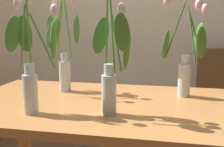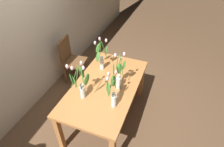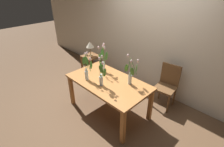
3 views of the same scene
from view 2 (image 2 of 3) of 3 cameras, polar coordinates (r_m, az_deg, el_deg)
ground_plane at (r=3.29m, az=-1.64°, el=-13.10°), size 18.00×18.00×0.00m
room_wall_rear at (r=3.16m, az=-26.83°, el=11.39°), size 9.00×0.10×2.70m
dining_table at (r=2.81m, az=-1.87°, el=-4.87°), size 1.60×0.90×0.74m
tulip_vase_0 at (r=2.58m, az=2.09°, el=-0.54°), size 0.21×0.18×0.59m
tulip_vase_1 at (r=2.31m, az=0.09°, el=-6.12°), size 0.27×0.12×0.55m
tulip_vase_2 at (r=2.96m, az=-3.26°, el=4.85°), size 0.26×0.23×0.55m
tulip_vase_3 at (r=2.43m, az=-9.60°, el=-3.21°), size 0.23×0.25×0.58m
dining_chair at (r=3.79m, az=-12.43°, el=4.60°), size 0.44×0.44×0.93m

